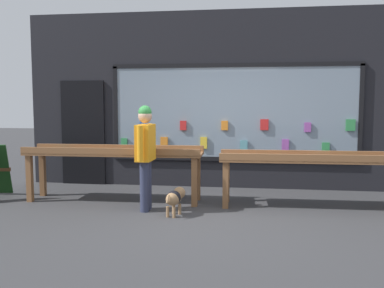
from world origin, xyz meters
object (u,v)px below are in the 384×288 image
small_dog (175,198)px  display_table_right (315,163)px  display_table_left (114,157)px  person_browsing (145,150)px

small_dog → display_table_right: bearing=-56.3°
display_table_right → small_dog: size_ratio=5.49×
display_table_left → small_dog: display_table_left is taller
display_table_left → person_browsing: person_browsing is taller
display_table_left → person_browsing: size_ratio=1.85×
display_table_left → person_browsing: bearing=-39.4°
display_table_left → display_table_right: bearing=0.0°
display_table_right → person_browsing: bearing=-167.7°
display_table_left → person_browsing: (0.69, -0.56, 0.18)m
display_table_left → display_table_right: (3.28, 0.00, -0.04)m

